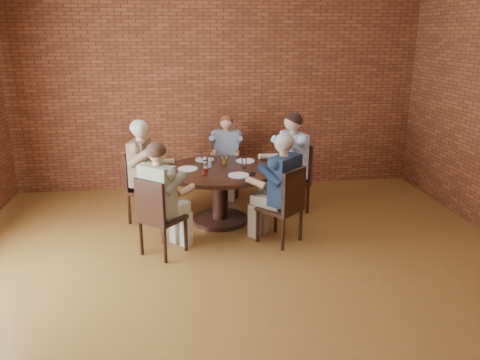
{
  "coord_description": "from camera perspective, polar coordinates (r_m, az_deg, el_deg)",
  "views": [
    {
      "loc": [
        -0.59,
        -4.02,
        2.45
      ],
      "look_at": [
        0.04,
        1.0,
        0.86
      ],
      "focal_mm": 35.0,
      "sensor_mm": 36.0,
      "label": 1
    }
  ],
  "objects": [
    {
      "name": "floor",
      "position": [
        4.74,
        1.04,
        -13.71
      ],
      "size": [
        7.0,
        7.0,
        0.0
      ],
      "primitive_type": "plane",
      "color": "brown",
      "rests_on": "ground"
    },
    {
      "name": "wall_back",
      "position": [
        7.58,
        -2.74,
        11.71
      ],
      "size": [
        7.0,
        0.0,
        7.0
      ],
      "primitive_type": "plane",
      "rotation": [
        1.57,
        0.0,
        0.0
      ],
      "color": "brown",
      "rests_on": "ground"
    },
    {
      "name": "dining_table",
      "position": [
        6.23,
        -2.46,
        -0.57
      ],
      "size": [
        1.48,
        1.48,
        0.75
      ],
      "color": "black",
      "rests_on": "floor"
    },
    {
      "name": "chair_a",
      "position": [
        6.7,
        6.7,
        0.62
      ],
      "size": [
        0.58,
        0.58,
        0.98
      ],
      "rotation": [
        0.0,
        0.0,
        -1.29
      ],
      "color": "black",
      "rests_on": "floor"
    },
    {
      "name": "diner_a",
      "position": [
        6.61,
        6.03,
        2.02
      ],
      "size": [
        0.84,
        0.75,
        1.41
      ],
      "primitive_type": null,
      "rotation": [
        0.0,
        0.0,
        -1.29
      ],
      "color": "#4575B5",
      "rests_on": "floor"
    },
    {
      "name": "chair_b",
      "position": [
        7.38,
        -1.62,
        2.01
      ],
      "size": [
        0.45,
        0.45,
        0.9
      ],
      "rotation": [
        0.0,
        0.0,
        -0.18
      ],
      "color": "black",
      "rests_on": "floor"
    },
    {
      "name": "diner_b",
      "position": [
        7.28,
        -1.67,
        2.91
      ],
      "size": [
        0.58,
        0.67,
        1.26
      ],
      "primitive_type": null,
      "rotation": [
        0.0,
        0.0,
        -0.18
      ],
      "color": "gray",
      "rests_on": "floor"
    },
    {
      "name": "chair_c",
      "position": [
        6.47,
        -12.17,
        -0.36
      ],
      "size": [
        0.53,
        0.53,
        0.96
      ],
      "rotation": [
        0.0,
        0.0,
        1.35
      ],
      "color": "black",
      "rests_on": "floor"
    },
    {
      "name": "diner_c",
      "position": [
        6.4,
        -11.48,
        1.06
      ],
      "size": [
        0.79,
        0.69,
        1.38
      ],
      "primitive_type": null,
      "rotation": [
        0.0,
        0.0,
        1.35
      ],
      "color": "brown",
      "rests_on": "floor"
    },
    {
      "name": "chair_d",
      "position": [
        5.36,
        -10.05,
        -4.16
      ],
      "size": [
        0.59,
        0.59,
        0.93
      ],
      "rotation": [
        0.0,
        0.0,
        2.44
      ],
      "color": "black",
      "rests_on": "floor"
    },
    {
      "name": "diner_d",
      "position": [
        5.36,
        -9.52,
        -2.34
      ],
      "size": [
        0.81,
        0.83,
        1.32
      ],
      "primitive_type": null,
      "rotation": [
        0.0,
        0.0,
        2.44
      ],
      "color": "gray",
      "rests_on": "floor"
    },
    {
      "name": "chair_e",
      "position": [
        5.61,
        5.61,
        -2.86
      ],
      "size": [
        0.62,
        0.62,
        0.95
      ],
      "rotation": [
        0.0,
        0.0,
        3.89
      ],
      "color": "black",
      "rests_on": "floor"
    },
    {
      "name": "diner_e",
      "position": [
        5.6,
        4.91,
        -1.09
      ],
      "size": [
        0.85,
        0.86,
        1.36
      ],
      "primitive_type": null,
      "rotation": [
        0.0,
        0.0,
        3.89
      ],
      "color": "#172742",
      "rests_on": "floor"
    },
    {
      "name": "plate_a",
      "position": [
        6.51,
        0.63,
        2.34
      ],
      "size": [
        0.26,
        0.26,
        0.01
      ],
      "primitive_type": "cylinder",
      "color": "white",
      "rests_on": "dining_table"
    },
    {
      "name": "plate_b",
      "position": [
        6.6,
        -4.34,
        2.5
      ],
      "size": [
        0.26,
        0.26,
        0.01
      ],
      "primitive_type": "cylinder",
      "color": "white",
      "rests_on": "dining_table"
    },
    {
      "name": "plate_c",
      "position": [
        6.17,
        -6.39,
        1.37
      ],
      "size": [
        0.26,
        0.26,
        0.01
      ],
      "primitive_type": "cylinder",
      "color": "white",
      "rests_on": "dining_table"
    },
    {
      "name": "plate_d",
      "position": [
        5.85,
        -0.17,
        0.59
      ],
      "size": [
        0.26,
        0.26,
        0.01
      ],
      "primitive_type": "cylinder",
      "color": "white",
      "rests_on": "dining_table"
    },
    {
      "name": "glass_a",
      "position": [
        6.18,
        0.52,
        2.1
      ],
      "size": [
        0.07,
        0.07,
        0.14
      ],
      "primitive_type": "cylinder",
      "color": "white",
      "rests_on": "dining_table"
    },
    {
      "name": "glass_b",
      "position": [
        6.32,
        -1.92,
        2.45
      ],
      "size": [
        0.07,
        0.07,
        0.14
      ],
      "primitive_type": "cylinder",
      "color": "white",
      "rests_on": "dining_table"
    },
    {
      "name": "glass_c",
      "position": [
        6.48,
        -4.84,
        2.77
      ],
      "size": [
        0.07,
        0.07,
        0.14
      ],
      "primitive_type": "cylinder",
      "color": "white",
      "rests_on": "dining_table"
    },
    {
      "name": "glass_d",
      "position": [
        6.21,
        -3.81,
        2.16
      ],
      "size": [
        0.07,
        0.07,
        0.14
      ],
      "primitive_type": "cylinder",
      "color": "white",
      "rests_on": "dining_table"
    },
    {
      "name": "glass_e",
      "position": [
        6.05,
        -4.21,
        1.73
      ],
      "size": [
        0.07,
        0.07,
        0.14
      ],
      "primitive_type": "cylinder",
      "color": "white",
      "rests_on": "dining_table"
    },
    {
      "name": "glass_f",
      "position": [
        5.86,
        -4.38,
        1.2
      ],
      "size": [
        0.07,
        0.07,
        0.14
      ],
      "primitive_type": "cylinder",
      "color": "white",
      "rests_on": "dining_table"
    },
    {
      "name": "smartphone",
      "position": [
        5.92,
        1.6,
        0.75
      ],
      "size": [
        0.1,
        0.14,
        0.01
      ],
      "primitive_type": "cube",
      "rotation": [
        0.0,
        0.0,
        -0.27
      ],
      "color": "black",
      "rests_on": "dining_table"
    }
  ]
}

